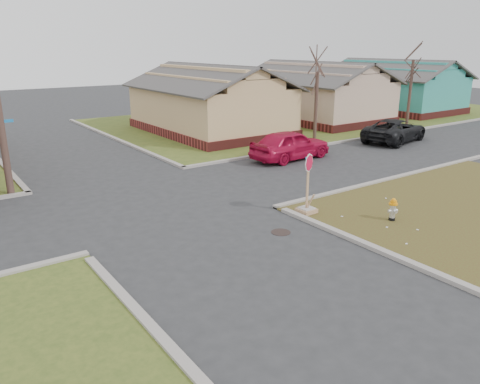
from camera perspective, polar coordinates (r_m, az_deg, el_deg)
ground at (r=14.52m, az=-2.99°, el=-6.23°), size 120.00×120.00×0.00m
verge_far_right at (r=41.65m, az=9.54°, el=9.21°), size 37.00×19.00×0.05m
curbs at (r=18.67m, az=-11.24°, el=-1.08°), size 80.00×40.00×0.12m
manhole at (r=15.35m, az=5.00°, el=-4.90°), size 0.64×0.64×0.01m
side_house_yellow at (r=32.80m, az=-3.77°, el=11.05°), size 7.60×11.60×4.70m
side_house_tan at (r=38.95m, az=9.13°, el=11.88°), size 7.60×11.60×4.70m
side_house_teal at (r=46.45m, az=18.23°, el=12.11°), size 7.60×11.60×4.70m
tree_mid_right at (r=30.30m, az=9.24°, el=10.26°), size 0.22×0.22×4.20m
tree_far_right at (r=38.08m, az=20.01°, el=11.31°), size 0.22×0.22×4.76m
fire_hydrant at (r=16.88m, az=18.14°, el=-1.88°), size 0.30×0.30×0.80m
stop_sign at (r=16.96m, az=8.16°, el=-0.97°), size 0.62×0.60×2.18m
red_sedan at (r=25.08m, az=6.15°, el=5.78°), size 4.77×2.15×1.59m
dark_pickup at (r=31.22m, az=18.36°, el=7.15°), size 5.53×3.39×1.43m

